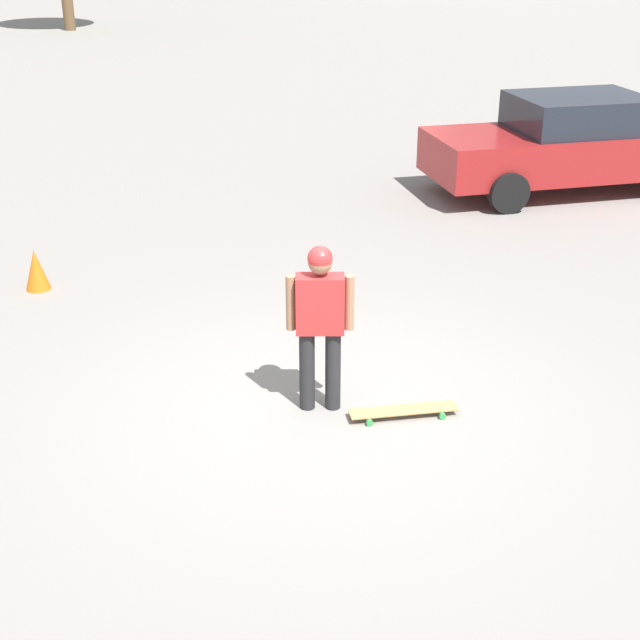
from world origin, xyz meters
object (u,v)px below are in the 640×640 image
(person, at_px, (320,316))
(car_parked_near, at_px, (570,143))
(traffic_cone, at_px, (36,270))
(skateboard, at_px, (403,410))

(person, height_order, car_parked_near, person)
(person, distance_m, traffic_cone, 4.48)
(car_parked_near, relative_size, traffic_cone, 9.68)
(person, height_order, skateboard, person)
(person, xyz_separation_m, car_parked_near, (-3.14, 7.46, -0.14))
(traffic_cone, bearing_deg, car_parked_near, 82.08)
(traffic_cone, bearing_deg, person, 12.86)
(skateboard, relative_size, traffic_cone, 1.92)
(person, relative_size, traffic_cone, 3.15)
(skateboard, distance_m, traffic_cone, 5.13)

